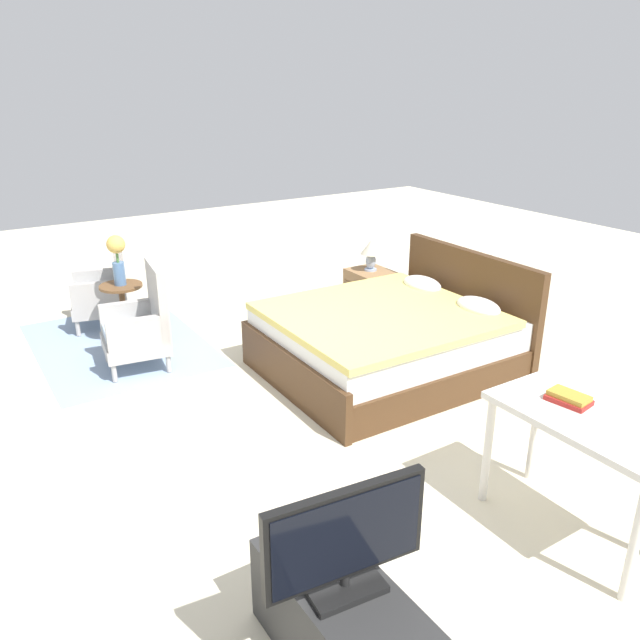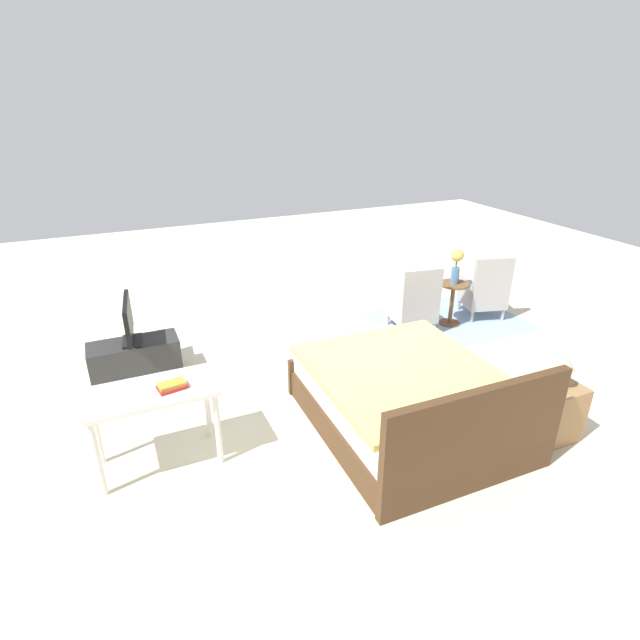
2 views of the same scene
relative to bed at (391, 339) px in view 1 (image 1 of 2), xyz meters
The scene contains 13 objects.
ground_plane 1.17m from the bed, 85.15° to the right, with size 16.00×16.00×0.00m, color beige.
floor_rug 2.65m from the bed, 134.81° to the right, with size 2.10×1.50×0.01m.
bed is the anchor object (origin of this frame).
armchair_by_window_left 3.04m from the bed, 143.39° to the right, with size 0.66×0.66×0.92m.
armchair_by_window_right 2.20m from the bed, 124.64° to the right, with size 0.61×0.61×0.92m.
side_table 2.58m from the bed, 136.05° to the right, with size 0.40×0.40×0.60m.
flower_vase 2.65m from the bed, 136.05° to the right, with size 0.17×0.17×0.48m.
nightstand 1.30m from the bed, 151.39° to the left, with size 0.44×0.41×0.54m.
table_lamp 1.38m from the bed, 151.36° to the left, with size 0.22×0.22×0.33m.
tv_stand 3.06m from the bed, 42.25° to the right, with size 0.96×0.40×0.44m.
tv_flatscreen 3.09m from the bed, 42.22° to the right, with size 0.23×0.71×0.49m.
vanity_desk 2.29m from the bed, 11.59° to the right, with size 1.04×0.52×0.73m.
book_stack 2.15m from the bed, 11.16° to the right, with size 0.25×0.18×0.06m.
Camera 1 is at (3.81, -2.10, 2.41)m, focal length 35.00 mm.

